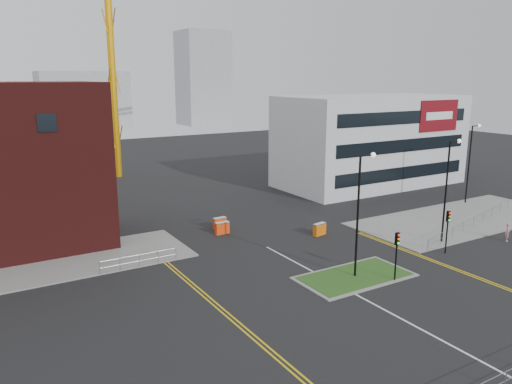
{
  "coord_description": "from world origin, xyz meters",
  "views": [
    {
      "loc": [
        -21.96,
        -17.71,
        14.37
      ],
      "look_at": [
        -1.02,
        17.12,
        5.0
      ],
      "focal_mm": 35.0,
      "sensor_mm": 36.0,
      "label": 1
    }
  ],
  "objects": [
    {
      "name": "streetlamp_island",
      "position": [
        2.22,
        8.0,
        5.41
      ],
      "size": [
        1.46,
        0.36,
        9.18
      ],
      "color": "black",
      "rests_on": "ground"
    },
    {
      "name": "railing_left",
      "position": [
        -11.0,
        18.0,
        0.74
      ],
      "size": [
        6.05,
        0.05,
        1.1
      ],
      "color": "gray",
      "rests_on": "ground"
    },
    {
      "name": "yellow_right_b",
      "position": [
        9.8,
        6.0,
        0.01
      ],
      "size": [
        0.12,
        20.0,
        0.01
      ],
      "primitive_type": "cube",
      "color": "gold",
      "rests_on": "ground"
    },
    {
      "name": "yellow_left_a",
      "position": [
        -9.0,
        10.0,
        0.01
      ],
      "size": [
        0.12,
        24.0,
        0.01
      ],
      "primitive_type": "cube",
      "color": "gold",
      "rests_on": "ground"
    },
    {
      "name": "ground",
      "position": [
        0.0,
        0.0,
        0.0
      ],
      "size": [
        200.0,
        200.0,
        0.0
      ],
      "primitive_type": "plane",
      "color": "black",
      "rests_on": "ground"
    },
    {
      "name": "tower_crane",
      "position": [
        3.72,
        56.55,
        25.23
      ],
      "size": [
        51.42,
        14.83,
        36.46
      ],
      "color": "#F2A40E",
      "rests_on": "ground"
    },
    {
      "name": "yellow_left_b",
      "position": [
        -8.7,
        10.0,
        0.01
      ],
      "size": [
        0.12,
        24.0,
        0.01
      ],
      "primitive_type": "cube",
      "color": "gold",
      "rests_on": "ground"
    },
    {
      "name": "skyline_c",
      "position": [
        45.0,
        125.0,
        14.0
      ],
      "size": [
        14.0,
        12.0,
        28.0
      ],
      "primitive_type": "cube",
      "color": "gray",
      "rests_on": "ground"
    },
    {
      "name": "barrier_right",
      "position": [
        6.0,
        17.3,
        0.62
      ],
      "size": [
        1.42,
        0.7,
        1.15
      ],
      "color": "orange",
      "rests_on": "ground"
    },
    {
      "name": "pedestrian",
      "position": [
        19.34,
        7.23,
        0.85
      ],
      "size": [
        0.74,
        0.7,
        1.7
      ],
      "primitive_type": "imported",
      "rotation": [
        0.0,
        0.0,
        0.66
      ],
      "color": "#C47F8E",
      "rests_on": "ground"
    },
    {
      "name": "pavement_right",
      "position": [
        22.0,
        14.0,
        0.06
      ],
      "size": [
        24.0,
        10.0,
        0.12
      ],
      "primitive_type": "cube",
      "color": "slate",
      "rests_on": "ground"
    },
    {
      "name": "centre_line",
      "position": [
        0.0,
        2.0,
        0.01
      ],
      "size": [
        0.15,
        30.0,
        0.01
      ],
      "primitive_type": "cube",
      "color": "silver",
      "rests_on": "ground"
    },
    {
      "name": "grass_island",
      "position": [
        2.0,
        8.0,
        0.06
      ],
      "size": [
        8.0,
        4.0,
        0.12
      ],
      "primitive_type": "cube",
      "color": "#234D19",
      "rests_on": "ground"
    },
    {
      "name": "barrier_left",
      "position": [
        -1.0,
        24.0,
        0.59
      ],
      "size": [
        1.32,
        0.51,
        1.09
      ],
      "color": "#F8470D",
      "rests_on": "ground"
    },
    {
      "name": "traffic_light_right",
      "position": [
        12.0,
        7.98,
        2.57
      ],
      "size": [
        0.28,
        0.33,
        3.65
      ],
      "color": "black",
      "rests_on": "ground"
    },
    {
      "name": "island_kerb",
      "position": [
        2.0,
        8.0,
        0.04
      ],
      "size": [
        8.6,
        4.6,
        0.08
      ],
      "primitive_type": "cube",
      "color": "slate",
      "rests_on": "ground"
    },
    {
      "name": "streetlamp_right_near",
      "position": [
        14.22,
        10.0,
        5.41
      ],
      "size": [
        1.46,
        0.36,
        9.18
      ],
      "color": "black",
      "rests_on": "ground"
    },
    {
      "name": "yellow_right_a",
      "position": [
        9.5,
        6.0,
        0.01
      ],
      "size": [
        0.12,
        20.0,
        0.01
      ],
      "primitive_type": "cube",
      "color": "gold",
      "rests_on": "ground"
    },
    {
      "name": "traffic_light_island",
      "position": [
        4.0,
        5.98,
        2.57
      ],
      "size": [
        0.28,
        0.33,
        3.65
      ],
      "color": "black",
      "rests_on": "ground"
    },
    {
      "name": "barrier_mid",
      "position": [
        -1.61,
        22.32,
        0.62
      ],
      "size": [
        1.38,
        0.49,
        1.15
      ],
      "color": "#F83F0D",
      "rests_on": "ground"
    },
    {
      "name": "railing_right",
      "position": [
        20.5,
        11.5,
        0.78
      ],
      "size": [
        19.05,
        5.05,
        1.1
      ],
      "color": "gray",
      "rests_on": "ground"
    },
    {
      "name": "skyline_b",
      "position": [
        10.0,
        130.0,
        8.0
      ],
      "size": [
        24.0,
        12.0,
        16.0
      ],
      "primitive_type": "cube",
      "color": "gray",
      "rests_on": "ground"
    },
    {
      "name": "skyline_d",
      "position": [
        -8.0,
        140.0,
        6.0
      ],
      "size": [
        30.0,
        12.0,
        12.0
      ],
      "primitive_type": "cube",
      "color": "gray",
      "rests_on": "ground"
    },
    {
      "name": "office_block",
      "position": [
        26.01,
        31.97,
        6.0
      ],
      "size": [
        25.0,
        12.2,
        12.0
      ],
      "color": "silver",
      "rests_on": "ground"
    },
    {
      "name": "pavement_left",
      "position": [
        -20.0,
        22.0,
        0.06
      ],
      "size": [
        28.0,
        8.0,
        0.12
      ],
      "primitive_type": "cube",
      "color": "slate",
      "rests_on": "ground"
    },
    {
      "name": "streetlamp_right_far",
      "position": [
        28.22,
        18.0,
        5.41
      ],
      "size": [
        1.46,
        0.36,
        9.18
      ],
      "color": "black",
      "rests_on": "ground"
    }
  ]
}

